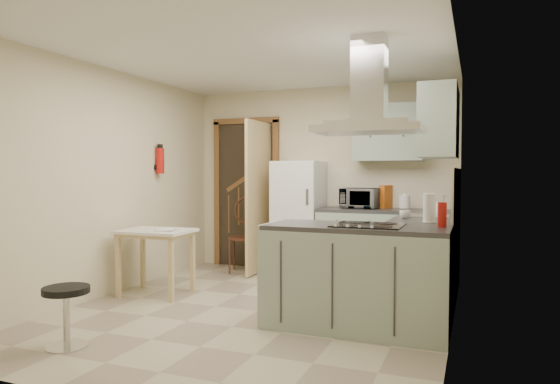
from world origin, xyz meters
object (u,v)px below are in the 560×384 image
at_px(peninsula, 356,277).
at_px(drop_leaf_table, 156,262).
at_px(stool, 66,317).
at_px(microwave, 360,198).
at_px(fridge, 299,218).
at_px(bentwood_chair, 244,238).
at_px(extractor_hood, 369,129).

distance_m(peninsula, drop_leaf_table, 2.36).
height_order(stool, microwave, microwave).
bearing_deg(stool, fridge, 76.73).
distance_m(fridge, bentwood_chair, 0.81).
xyz_separation_m(extractor_hood, bentwood_chair, (-2.07, 1.85, -1.26)).
relative_size(fridge, bentwood_chair, 1.61).
xyz_separation_m(bentwood_chair, microwave, (1.55, 0.17, 0.56)).
height_order(fridge, microwave, fridge).
bearing_deg(bentwood_chair, peninsula, -59.62).
bearing_deg(microwave, fridge, -169.31).
distance_m(peninsula, microwave, 2.15).
relative_size(extractor_hood, microwave, 1.95).
height_order(extractor_hood, microwave, extractor_hood).
bearing_deg(extractor_hood, bentwood_chair, 138.16).
height_order(peninsula, stool, peninsula).
bearing_deg(stool, bentwood_chair, 89.60).
distance_m(extractor_hood, bentwood_chair, 3.05).
bearing_deg(peninsula, fridge, 121.74).
relative_size(peninsula, drop_leaf_table, 2.01).
xyz_separation_m(fridge, microwave, (0.81, 0.05, 0.28)).
relative_size(peninsula, stool, 3.26).
height_order(fridge, bentwood_chair, fridge).
relative_size(extractor_hood, drop_leaf_table, 1.17).
distance_m(bentwood_chair, stool, 3.14).
bearing_deg(bentwood_chair, extractor_hood, -58.21).
distance_m(drop_leaf_table, stool, 1.67).
height_order(extractor_hood, bentwood_chair, extractor_hood).
bearing_deg(extractor_hood, fridge, 123.79).
height_order(bentwood_chair, stool, bentwood_chair).
xyz_separation_m(fridge, bentwood_chair, (-0.75, -0.13, -0.29)).
bearing_deg(fridge, stool, -103.27).
distance_m(extractor_hood, stool, 2.86).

